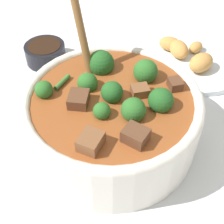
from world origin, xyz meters
TOP-DOWN VIEW (x-y plane):
  - ground_plane at (0.00, 0.00)m, footprint 4.00×4.00m
  - stew_bowl at (-0.00, 0.00)m, footprint 0.27×0.27m
  - condiment_bowl at (-0.22, 0.15)m, footprint 0.09×0.09m
  - food_plate at (0.08, 0.26)m, footprint 0.22×0.22m

SIDE VIEW (x-z plane):
  - ground_plane at x=0.00m, z-range 0.00..0.00m
  - food_plate at x=0.08m, z-range -0.01..0.04m
  - condiment_bowl at x=-0.22m, z-range 0.00..0.04m
  - stew_bowl at x=0.00m, z-range -0.07..0.19m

